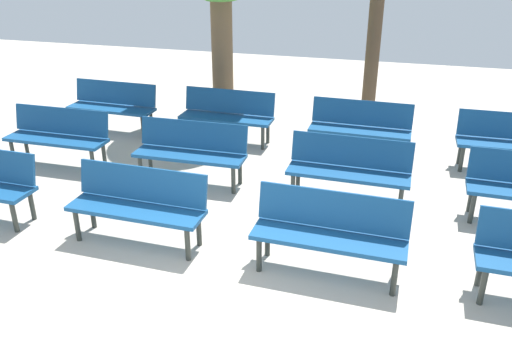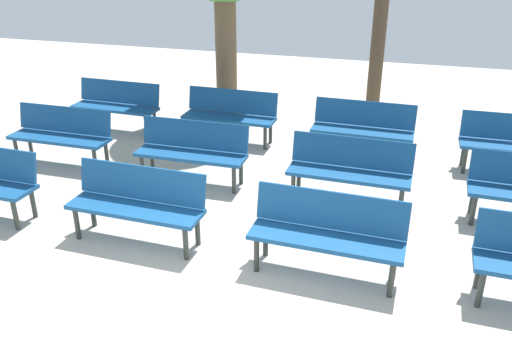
{
  "view_description": "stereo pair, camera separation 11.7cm",
  "coord_description": "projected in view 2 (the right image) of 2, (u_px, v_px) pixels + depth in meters",
  "views": [
    {
      "loc": [
        1.65,
        -3.26,
        3.32
      ],
      "look_at": [
        0.0,
        2.67,
        0.55
      ],
      "focal_mm": 37.15,
      "sensor_mm": 36.0,
      "label": 1
    },
    {
      "loc": [
        1.76,
        -3.23,
        3.32
      ],
      "look_at": [
        0.0,
        2.67,
        0.55
      ],
      "focal_mm": 37.15,
      "sensor_mm": 36.0,
      "label": 2
    }
  ],
  "objects": [
    {
      "name": "bench_r2_c2",
      "position": [
        363.0,
        126.0,
        8.45
      ],
      "size": [
        1.61,
        0.52,
        0.87
      ],
      "rotation": [
        0.0,
        0.0,
        -0.02
      ],
      "color": "navy",
      "rests_on": "ground_plane"
    },
    {
      "name": "bench_r2_c0",
      "position": [
        117.0,
        103.0,
        9.6
      ],
      "size": [
        1.61,
        0.53,
        0.87
      ],
      "rotation": [
        0.0,
        0.0,
        -0.03
      ],
      "color": "navy",
      "rests_on": "ground_plane"
    },
    {
      "name": "bench_r2_c1",
      "position": [
        230.0,
        113.0,
        9.07
      ],
      "size": [
        1.61,
        0.51,
        0.87
      ],
      "rotation": [
        0.0,
        0.0,
        -0.02
      ],
      "color": "navy",
      "rests_on": "ground_plane"
    },
    {
      "name": "tree_1",
      "position": [
        380.0,
        22.0,
        9.91
      ],
      "size": [
        0.27,
        0.27,
        3.59
      ],
      "color": "#4C3A28",
      "rests_on": "ground_plane"
    },
    {
      "name": "bench_r1_c0",
      "position": [
        61.0,
        132.0,
        8.18
      ],
      "size": [
        1.6,
        0.48,
        0.87
      ],
      "rotation": [
        0.0,
        0.0,
        -0.0
      ],
      "color": "navy",
      "rests_on": "ground_plane"
    },
    {
      "name": "bench_r1_c2",
      "position": [
        350.0,
        167.0,
        6.96
      ],
      "size": [
        1.61,
        0.52,
        0.87
      ],
      "rotation": [
        0.0,
        0.0,
        -0.02
      ],
      "color": "navy",
      "rests_on": "ground_plane"
    },
    {
      "name": "bench_r1_c1",
      "position": [
        192.0,
        148.0,
        7.57
      ],
      "size": [
        1.61,
        0.5,
        0.87
      ],
      "rotation": [
        0.0,
        0.0,
        0.01
      ],
      "color": "navy",
      "rests_on": "ground_plane"
    },
    {
      "name": "bench_r0_c2",
      "position": [
        328.0,
        230.0,
        5.49
      ],
      "size": [
        1.61,
        0.53,
        0.87
      ],
      "rotation": [
        0.0,
        0.0,
        -0.03
      ],
      "color": "navy",
      "rests_on": "ground_plane"
    },
    {
      "name": "bench_r0_c1",
      "position": [
        138.0,
        200.0,
        6.1
      ],
      "size": [
        1.61,
        0.52,
        0.87
      ],
      "rotation": [
        0.0,
        0.0,
        -0.02
      ],
      "color": "navy",
      "rests_on": "ground_plane"
    }
  ]
}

